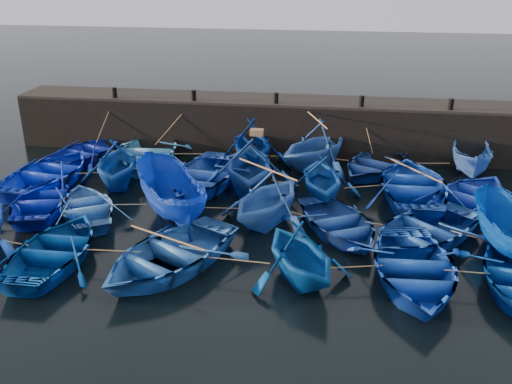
# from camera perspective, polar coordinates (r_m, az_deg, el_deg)

# --- Properties ---
(ground) EXTENTS (120.00, 120.00, 0.00)m
(ground) POSITION_cam_1_polar(r_m,az_deg,el_deg) (19.37, -1.40, -5.53)
(ground) COLOR black
(ground) RESTS_ON ground
(quay_wall) EXTENTS (26.00, 2.50, 2.50)m
(quay_wall) POSITION_cam_1_polar(r_m,az_deg,el_deg) (28.59, 2.17, 6.61)
(quay_wall) COLOR black
(quay_wall) RESTS_ON ground
(quay_top) EXTENTS (26.00, 2.50, 0.12)m
(quay_top) POSITION_cam_1_polar(r_m,az_deg,el_deg) (28.25, 2.21, 9.17)
(quay_top) COLOR black
(quay_top) RESTS_ON quay_wall
(bollard_0) EXTENTS (0.24, 0.24, 0.50)m
(bollard_0) POSITION_cam_1_polar(r_m,az_deg,el_deg) (29.28, -13.97, 9.63)
(bollard_0) COLOR black
(bollard_0) RESTS_ON quay_top
(bollard_1) EXTENTS (0.24, 0.24, 0.50)m
(bollard_1) POSITION_cam_1_polar(r_m,az_deg,el_deg) (28.03, -6.26, 9.59)
(bollard_1) COLOR black
(bollard_1) RESTS_ON quay_top
(bollard_2) EXTENTS (0.24, 0.24, 0.50)m
(bollard_2) POSITION_cam_1_polar(r_m,az_deg,el_deg) (27.31, 2.01, 9.36)
(bollard_2) COLOR black
(bollard_2) RESTS_ON quay_top
(bollard_3) EXTENTS (0.24, 0.24, 0.50)m
(bollard_3) POSITION_cam_1_polar(r_m,az_deg,el_deg) (27.17, 10.52, 8.93)
(bollard_3) COLOR black
(bollard_3) RESTS_ON quay_top
(bollard_4) EXTENTS (0.24, 0.24, 0.50)m
(bollard_4) POSITION_cam_1_polar(r_m,az_deg,el_deg) (27.61, 18.92, 8.31)
(bollard_4) COLOR black
(bollard_4) RESTS_ON quay_top
(boat_0) EXTENTS (4.55, 5.35, 0.94)m
(boat_0) POSITION_cam_1_polar(r_m,az_deg,el_deg) (28.40, -16.59, 3.91)
(boat_0) COLOR navy
(boat_0) RESTS_ON ground
(boat_1) EXTENTS (4.36, 5.81, 1.15)m
(boat_1) POSITION_cam_1_polar(r_m,az_deg,el_deg) (27.26, -10.85, 3.92)
(boat_1) COLOR #357AC9
(boat_1) RESTS_ON ground
(boat_2) EXTENTS (4.59, 5.02, 2.24)m
(boat_2) POSITION_cam_1_polar(r_m,az_deg,el_deg) (26.31, -0.46, 4.91)
(boat_2) COLOR navy
(boat_2) RESTS_ON ground
(boat_3) EXTENTS (5.65, 5.80, 2.32)m
(boat_3) POSITION_cam_1_polar(r_m,az_deg,el_deg) (26.05, 6.01, 4.68)
(boat_3) COLOR #26539D
(boat_3) RESTS_ON ground
(boat_4) EXTENTS (5.06, 5.58, 0.95)m
(boat_4) POSITION_cam_1_polar(r_m,az_deg,el_deg) (26.13, 11.68, 2.79)
(boat_4) COLOR navy
(boat_4) RESTS_ON ground
(boat_5) EXTENTS (2.10, 4.44, 1.66)m
(boat_5) POSITION_cam_1_polar(r_m,az_deg,el_deg) (26.94, 20.76, 3.16)
(boat_5) COLOR #2A57B2
(boat_5) RESTS_ON ground
(boat_6) EXTENTS (4.52, 5.82, 1.11)m
(boat_6) POSITION_cam_1_polar(r_m,az_deg,el_deg) (25.85, -19.98, 1.83)
(boat_6) COLOR #0925CE
(boat_6) RESTS_ON ground
(boat_7) EXTENTS (4.38, 4.79, 2.14)m
(boat_7) POSITION_cam_1_polar(r_m,az_deg,el_deg) (24.71, -13.68, 2.91)
(boat_7) COLOR navy
(boat_7) RESTS_ON ground
(boat_8) EXTENTS (4.55, 5.88, 1.12)m
(boat_8) POSITION_cam_1_polar(r_m,az_deg,el_deg) (24.08, -5.46, 1.67)
(boat_8) COLOR #1D45AE
(boat_8) RESTS_ON ground
(boat_9) EXTENTS (4.65, 5.19, 2.45)m
(boat_9) POSITION_cam_1_polar(r_m,az_deg,el_deg) (23.40, -0.65, 2.87)
(boat_9) COLOR navy
(boat_9) RESTS_ON ground
(boat_10) EXTENTS (3.75, 4.19, 1.98)m
(boat_10) POSITION_cam_1_polar(r_m,az_deg,el_deg) (22.81, 6.63, 1.55)
(boat_10) COLOR #0C4294
(boat_10) RESTS_ON ground
(boat_11) EXTENTS (4.07, 5.67, 1.17)m
(boat_11) POSITION_cam_1_polar(r_m,az_deg,el_deg) (23.78, 15.52, 0.70)
(boat_11) COLOR #0B349B
(boat_11) RESTS_ON ground
(boat_12) EXTENTS (5.45, 5.76, 0.97)m
(boat_12) POSITION_cam_1_polar(r_m,az_deg,el_deg) (23.77, 20.78, -0.26)
(boat_12) COLOR #1837C2
(boat_12) RESTS_ON ground
(boat_13) EXTENTS (4.07, 5.00, 0.91)m
(boat_13) POSITION_cam_1_polar(r_m,az_deg,el_deg) (23.42, -20.51, -0.64)
(boat_13) COLOR #071C9E
(boat_13) RESTS_ON ground
(boat_14) EXTENTS (4.71, 5.09, 0.86)m
(boat_14) POSITION_cam_1_polar(r_m,az_deg,el_deg) (22.29, -16.59, -1.36)
(boat_14) COLOR blue
(boat_14) RESTS_ON ground
(boat_15) EXTENTS (4.41, 5.30, 1.97)m
(boat_15) POSITION_cam_1_polar(r_m,az_deg,el_deg) (21.17, -8.66, -0.29)
(boat_15) COLOR #082CA1
(boat_15) RESTS_ON ground
(boat_16) EXTENTS (4.76, 5.05, 2.12)m
(boat_16) POSITION_cam_1_polar(r_m,az_deg,el_deg) (20.54, 1.11, -0.54)
(boat_16) COLOR blue
(boat_16) RESTS_ON ground
(boat_17) EXTENTS (4.90, 5.42, 0.92)m
(boat_17) POSITION_cam_1_polar(r_m,az_deg,el_deg) (20.22, 8.26, -3.03)
(boat_17) COLOR navy
(boat_17) RESTS_ON ground
(boat_18) EXTENTS (6.10, 6.17, 1.05)m
(boat_18) POSITION_cam_1_polar(r_m,az_deg,el_deg) (20.18, 16.41, -3.64)
(boat_18) COLOR #18499E
(boat_18) RESTS_ON ground
(boat_19) EXTENTS (2.23, 4.53, 1.68)m
(boat_19) POSITION_cam_1_polar(r_m,az_deg,el_deg) (20.24, 23.78, -3.64)
(boat_19) COLOR #003B9E
(boat_19) RESTS_ON ground
(boat_21) EXTENTS (3.38, 4.72, 0.98)m
(boat_21) POSITION_cam_1_polar(r_m,az_deg,el_deg) (19.31, -19.42, -5.40)
(boat_21) COLOR navy
(boat_21) RESTS_ON ground
(boat_22) EXTENTS (5.78, 6.40, 1.09)m
(boat_22) POSITION_cam_1_polar(r_m,az_deg,el_deg) (18.02, -8.79, -6.16)
(boat_22) COLOR #2258A4
(boat_22) RESTS_ON ground
(boat_23) EXTENTS (4.56, 4.74, 1.92)m
(boat_23) POSITION_cam_1_polar(r_m,az_deg,el_deg) (17.03, 4.44, -6.16)
(boat_23) COLOR navy
(boat_23) RESTS_ON ground
(boat_24) EXTENTS (3.98, 5.38, 1.08)m
(boat_24) POSITION_cam_1_polar(r_m,az_deg,el_deg) (17.71, 15.45, -7.34)
(boat_24) COLOR #0E3DAE
(boat_24) RESTS_ON ground
(wooden_crate) EXTENTS (0.53, 0.37, 0.24)m
(wooden_crate) POSITION_cam_1_polar(r_m,az_deg,el_deg) (22.93, 0.08, 5.99)
(wooden_crate) COLOR olive
(wooden_crate) RESTS_ON boat_9
(mooring_ropes) EXTENTS (17.77, 11.45, 2.10)m
(mooring_ropes) POSITION_cam_1_polar(r_m,az_deg,el_deg) (23.69, 0.78, 2.25)
(mooring_ropes) COLOR tan
(mooring_ropes) RESTS_ON ground
(loose_oars) EXTENTS (10.42, 11.84, 1.29)m
(loose_oars) POSITION_cam_1_polar(r_m,az_deg,el_deg) (21.49, 4.50, 2.33)
(loose_oars) COLOR #99724C
(loose_oars) RESTS_ON ground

